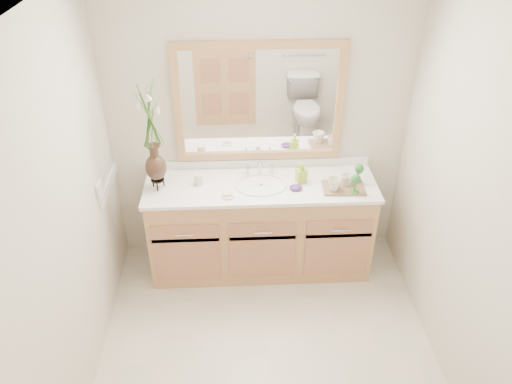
{
  "coord_description": "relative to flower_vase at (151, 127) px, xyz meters",
  "views": [
    {
      "loc": [
        -0.2,
        -2.31,
        2.95
      ],
      "look_at": [
        -0.06,
        0.65,
        1.0
      ],
      "focal_mm": 35.0,
      "sensor_mm": 36.0,
      "label": 1
    }
  ],
  "objects": [
    {
      "name": "tray",
      "position": [
        1.45,
        -0.08,
        -0.52
      ],
      "size": [
        0.33,
        0.23,
        0.02
      ],
      "primitive_type": "cube",
      "rotation": [
        0.0,
        0.0,
        -0.05
      ],
      "color": "brown",
      "rests_on": "counter"
    },
    {
      "name": "wall_left",
      "position": [
        -0.4,
        -1.0,
        -0.16
      ],
      "size": [
        0.02,
        2.6,
        2.4
      ],
      "primitive_type": "cube",
      "color": "white",
      "rests_on": "floor"
    },
    {
      "name": "flower_vase",
      "position": [
        0.0,
        0.0,
        0.0
      ],
      "size": [
        0.19,
        0.19,
        0.78
      ],
      "rotation": [
        0.0,
        0.0,
        0.42
      ],
      "color": "black",
      "rests_on": "counter"
    },
    {
      "name": "switch_plate",
      "position": [
        -0.38,
        -0.24,
        -0.38
      ],
      "size": [
        0.02,
        0.12,
        0.12
      ],
      "primitive_type": "cube",
      "color": "white",
      "rests_on": "wall_left"
    },
    {
      "name": "floor",
      "position": [
        0.8,
        -1.0,
        -1.36
      ],
      "size": [
        2.6,
        2.6,
        0.0
      ],
      "primitive_type": "plane",
      "color": "beige",
      "rests_on": "ground"
    },
    {
      "name": "ceiling",
      "position": [
        0.8,
        -1.0,
        1.04
      ],
      "size": [
        2.4,
        2.6,
        0.02
      ],
      "primitive_type": "cube",
      "color": "white",
      "rests_on": "wall_back"
    },
    {
      "name": "wall_back",
      "position": [
        0.8,
        0.3,
        -0.16
      ],
      "size": [
        2.4,
        0.02,
        2.4
      ],
      "primitive_type": "cube",
      "color": "white",
      "rests_on": "floor"
    },
    {
      "name": "purple_dish",
      "position": [
        1.07,
        -0.08,
        -0.51
      ],
      "size": [
        0.12,
        0.11,
        0.04
      ],
      "primitive_type": "ellipsoid",
      "rotation": [
        0.0,
        0.0,
        0.27
      ],
      "color": "#4B2571",
      "rests_on": "counter"
    },
    {
      "name": "vanity",
      "position": [
        0.8,
        0.01,
        -0.96
      ],
      "size": [
        1.8,
        0.55,
        0.8
      ],
      "color": "tan",
      "rests_on": "floor"
    },
    {
      "name": "mug_right",
      "position": [
        1.47,
        -0.05,
        -0.47
      ],
      "size": [
        0.13,
        0.13,
        0.09
      ],
      "primitive_type": "imported",
      "rotation": [
        0.0,
        0.0,
        0.77
      ],
      "color": "silver",
      "rests_on": "tray"
    },
    {
      "name": "counter",
      "position": [
        0.8,
        0.01,
        -0.54
      ],
      "size": [
        1.84,
        0.57,
        0.03
      ],
      "primitive_type": "cube",
      "color": "white",
      "rests_on": "vanity"
    },
    {
      "name": "mug_left",
      "position": [
        1.36,
        -0.12,
        -0.46
      ],
      "size": [
        0.13,
        0.13,
        0.11
      ],
      "primitive_type": "imported",
      "rotation": [
        0.0,
        0.0,
        0.29
      ],
      "color": "silver",
      "rests_on": "tray"
    },
    {
      "name": "sink",
      "position": [
        0.8,
        -0.01,
        -0.58
      ],
      "size": [
        0.38,
        0.34,
        0.23
      ],
      "color": "white",
      "rests_on": "counter"
    },
    {
      "name": "wall_right",
      "position": [
        2.0,
        -1.0,
        -0.16
      ],
      "size": [
        0.02,
        2.6,
        2.4
      ],
      "primitive_type": "cube",
      "color": "white",
      "rests_on": "floor"
    },
    {
      "name": "goblet_front",
      "position": [
        1.51,
        -0.16,
        -0.41
      ],
      "size": [
        0.07,
        0.07,
        0.16
      ],
      "color": "#287A2E",
      "rests_on": "tray"
    },
    {
      "name": "tumbler",
      "position": [
        0.32,
        0.04,
        -0.48
      ],
      "size": [
        0.07,
        0.07,
        0.09
      ],
      "primitive_type": "cylinder",
      "color": "silver",
      "rests_on": "counter"
    },
    {
      "name": "mirror",
      "position": [
        0.8,
        0.28,
        0.05
      ],
      "size": [
        1.32,
        0.04,
        0.97
      ],
      "color": "white",
      "rests_on": "wall_back"
    },
    {
      "name": "soap_dish",
      "position": [
        0.54,
        -0.15,
        -0.52
      ],
      "size": [
        0.1,
        0.1,
        0.03
      ],
      "color": "silver",
      "rests_on": "counter"
    },
    {
      "name": "goblet_back",
      "position": [
        1.57,
        -0.01,
        -0.41
      ],
      "size": [
        0.07,
        0.07,
        0.15
      ],
      "color": "#287A2E",
      "rests_on": "tray"
    },
    {
      "name": "soap_bottle",
      "position": [
        1.13,
        0.04,
        -0.45
      ],
      "size": [
        0.09,
        0.09,
        0.15
      ],
      "primitive_type": "imported",
      "rotation": [
        0.0,
        0.0,
        0.26
      ],
      "color": "#99C52E",
      "rests_on": "counter"
    }
  ]
}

